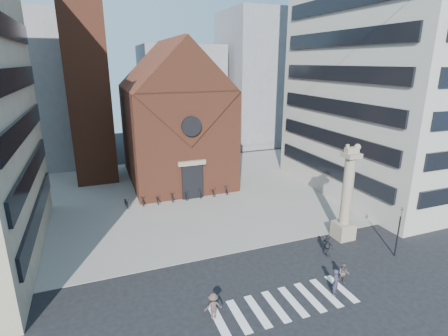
{
  "coord_description": "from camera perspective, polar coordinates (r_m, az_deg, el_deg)",
  "views": [
    {
      "loc": [
        -10.0,
        -19.59,
        15.21
      ],
      "look_at": [
        0.49,
        8.0,
        6.18
      ],
      "focal_mm": 28.0,
      "sensor_mm": 36.0,
      "label": 1
    }
  ],
  "objects": [
    {
      "name": "ground",
      "position": [
        26.74,
        5.37,
        -17.75
      ],
      "size": [
        120.0,
        120.0,
        0.0
      ],
      "primitive_type": "plane",
      "color": "black",
      "rests_on": "ground"
    },
    {
      "name": "piazza",
      "position": [
        42.66,
        -5.89,
        -3.94
      ],
      "size": [
        46.0,
        30.0,
        0.05
      ],
      "primitive_type": "cube",
      "color": "gray",
      "rests_on": "ground"
    },
    {
      "name": "zebra_crossing",
      "position": [
        24.85,
        9.84,
        -21.01
      ],
      "size": [
        10.2,
        3.2,
        0.01
      ],
      "primitive_type": null,
      "color": "white",
      "rests_on": "ground"
    },
    {
      "name": "church",
      "position": [
        46.3,
        -8.16,
        7.86
      ],
      "size": [
        12.0,
        16.65,
        18.0
      ],
      "color": "brown",
      "rests_on": "ground"
    },
    {
      "name": "campanile",
      "position": [
        47.59,
        -21.75,
        16.49
      ],
      "size": [
        5.5,
        5.5,
        31.2
      ],
      "color": "brown",
      "rests_on": "ground"
    },
    {
      "name": "building_right",
      "position": [
        46.41,
        27.46,
        16.17
      ],
      "size": [
        18.0,
        22.0,
        32.0
      ],
      "primitive_type": "cube",
      "color": "#ACA89B",
      "rests_on": "ground"
    },
    {
      "name": "bg_block_left",
      "position": [
        60.57,
        -30.85,
        10.68
      ],
      "size": [
        16.0,
        14.0,
        22.0
      ],
      "primitive_type": "cube",
      "color": "gray",
      "rests_on": "ground"
    },
    {
      "name": "bg_block_mid",
      "position": [
        66.83,
        -7.02,
        11.55
      ],
      "size": [
        14.0,
        12.0,
        18.0
      ],
      "primitive_type": "cube",
      "color": "gray",
      "rests_on": "ground"
    },
    {
      "name": "bg_block_right",
      "position": [
        69.48,
        6.84,
        14.24
      ],
      "size": [
        16.0,
        14.0,
        24.0
      ],
      "primitive_type": "cube",
      "color": "gray",
      "rests_on": "ground"
    },
    {
      "name": "lion_column",
      "position": [
        32.38,
        19.33,
        -5.29
      ],
      "size": [
        1.63,
        1.6,
        8.68
      ],
      "color": "tan",
      "rests_on": "ground"
    },
    {
      "name": "traffic_light",
      "position": [
        31.57,
        26.6,
        -9.1
      ],
      "size": [
        0.13,
        0.16,
        4.3
      ],
      "color": "black",
      "rests_on": "ground"
    },
    {
      "name": "pedestrian_0",
      "position": [
        25.89,
        17.77,
        -17.33
      ],
      "size": [
        0.82,
        0.81,
        1.91
      ],
      "primitive_type": "imported",
      "rotation": [
        0.0,
        0.0,
        0.77
      ],
      "color": "#302E40",
      "rests_on": "ground"
    },
    {
      "name": "pedestrian_1",
      "position": [
        27.28,
        18.94,
        -15.97
      ],
      "size": [
        0.96,
        0.94,
        1.56
      ],
      "primitive_type": "imported",
      "rotation": [
        0.0,
        0.0,
        -0.69
      ],
      "color": "#544443",
      "rests_on": "ground"
    },
    {
      "name": "pedestrian_2",
      "position": [
        30.14,
        16.53,
        -12.04
      ],
      "size": [
        0.6,
        1.15,
        1.88
      ],
      "primitive_type": "imported",
      "rotation": [
        0.0,
        0.0,
        1.7
      ],
      "color": "#25272D",
      "rests_on": "ground"
    },
    {
      "name": "pedestrian_3",
      "position": [
        23.0,
        -1.79,
        -21.59
      ],
      "size": [
        1.16,
        0.71,
        1.74
      ],
      "primitive_type": "imported",
      "rotation": [
        0.0,
        0.0,
        3.09
      ],
      "color": "#4A3631",
      "rests_on": "ground"
    },
    {
      "name": "scooter_0",
      "position": [
        39.54,
        -15.64,
        -5.4
      ],
      "size": [
        0.82,
        2.01,
        1.03
      ],
      "primitive_type": "imported",
      "rotation": [
        0.0,
        0.0,
        0.07
      ],
      "color": "black",
      "rests_on": "piazza"
    },
    {
      "name": "scooter_1",
      "position": [
        39.65,
        -13.3,
        -5.06
      ],
      "size": [
        0.67,
        1.94,
        1.14
      ],
      "primitive_type": "imported",
      "rotation": [
        0.0,
        0.0,
        0.07
      ],
      "color": "black",
      "rests_on": "piazza"
    },
    {
      "name": "scooter_2",
      "position": [
        39.88,
        -10.97,
        -4.87
      ],
      "size": [
        0.82,
        2.01,
        1.03
      ],
      "primitive_type": "imported",
      "rotation": [
        0.0,
        0.0,
        0.07
      ],
      "color": "black",
      "rests_on": "piazza"
    },
    {
      "name": "scooter_3",
      "position": [
        40.13,
        -8.67,
        -4.52
      ],
      "size": [
        0.67,
        1.94,
        1.14
      ],
      "primitive_type": "imported",
      "rotation": [
        0.0,
        0.0,
        0.07
      ],
      "color": "black",
      "rests_on": "piazza"
    },
    {
      "name": "scooter_4",
      "position": [
        40.49,
        -6.41,
        -4.31
      ],
      "size": [
        0.82,
        2.01,
        1.03
      ],
      "primitive_type": "imported",
      "rotation": [
        0.0,
        0.0,
        0.07
      ],
      "color": "black",
      "rests_on": "piazza"
    },
    {
      "name": "scooter_5",
      "position": [
        40.87,
        -4.19,
        -3.96
      ],
      "size": [
        0.67,
        1.94,
        1.14
      ],
      "primitive_type": "imported",
      "rotation": [
        0.0,
        0.0,
        0.07
      ],
      "color": "black",
      "rests_on": "piazza"
    },
    {
      "name": "scooter_6",
      "position": [
        41.35,
        -2.02,
        -3.75
      ],
      "size": [
        0.82,
        2.01,
        1.03
      ],
      "primitive_type": "imported",
      "rotation": [
        0.0,
        0.0,
        0.07
      ],
      "color": "black",
      "rests_on": "piazza"
    },
    {
      "name": "scooter_7",
      "position": [
        41.84,
        0.1,
        -3.4
      ],
      "size": [
        0.67,
        1.94,
        1.14
      ],
      "primitive_type": "imported",
      "rotation": [
        0.0,
        0.0,
        0.07
      ],
      "color": "black",
      "rests_on": "piazza"
    }
  ]
}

